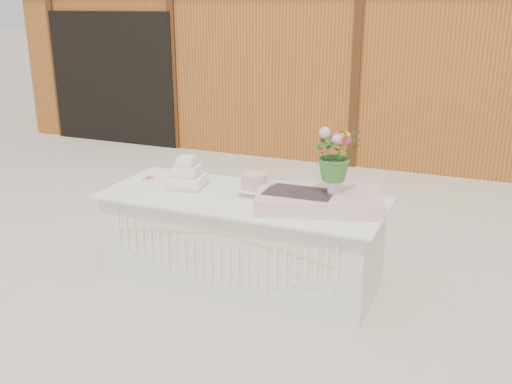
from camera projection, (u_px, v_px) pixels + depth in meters
ground at (243, 279)px, 5.03m from camera, size 80.00×80.00×0.00m
barn at (384, 43)px, 9.76m from camera, size 12.60×4.60×3.30m
cake_table at (242, 239)px, 4.90m from camera, size 2.40×1.00×0.77m
wedding_cake at (187, 177)px, 5.01m from camera, size 0.35×0.35×0.28m
pink_cake_stand at (254, 184)px, 4.77m from camera, size 0.27×0.27×0.20m
satin_runner at (319, 200)px, 4.52m from camera, size 1.11×0.82×0.12m
flower_vase at (335, 183)px, 4.48m from camera, size 0.11×0.11×0.15m
bouquet at (336, 147)px, 4.39m from camera, size 0.50×0.49×0.43m
loose_flowers at (141, 179)px, 5.23m from camera, size 0.23×0.39×0.02m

